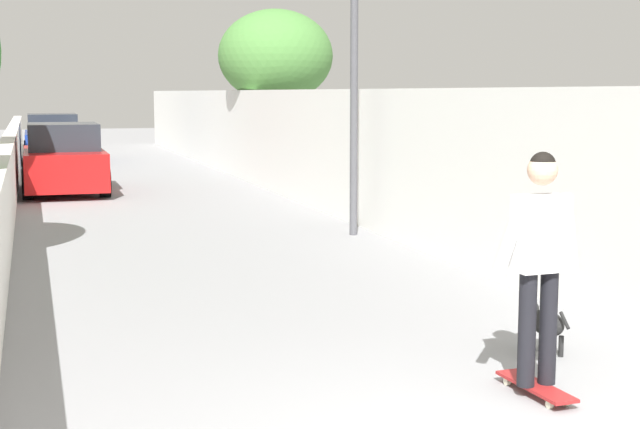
# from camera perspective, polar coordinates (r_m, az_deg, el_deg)

# --- Properties ---
(ground_plane) EXTENTS (80.00, 80.00, 0.00)m
(ground_plane) POSITION_cam_1_polar(r_m,az_deg,el_deg) (19.09, -9.86, 0.72)
(ground_plane) COLOR gray
(wall_left) EXTENTS (48.00, 0.30, 1.25)m
(wall_left) POSITION_cam_1_polar(r_m,az_deg,el_deg) (16.89, -18.79, 1.68)
(wall_left) COLOR silver
(wall_left) RESTS_ON ground
(fence_right) EXTENTS (48.00, 0.30, 2.28)m
(fence_right) POSITION_cam_1_polar(r_m,az_deg,el_deg) (17.67, 0.30, 4.00)
(fence_right) COLOR white
(fence_right) RESTS_ON ground
(tree_right_far) EXTENTS (3.00, 3.00, 4.37)m
(tree_right_far) POSITION_cam_1_polar(r_m,az_deg,el_deg) (24.62, -2.75, 9.69)
(tree_right_far) COLOR brown
(tree_right_far) RESTS_ON ground
(lamp_post) EXTENTS (0.36, 0.36, 4.76)m
(lamp_post) POSITION_cam_1_polar(r_m,az_deg,el_deg) (14.45, 2.12, 11.44)
(lamp_post) COLOR #4C4C51
(lamp_post) RESTS_ON ground
(skateboard) EXTENTS (0.81, 0.24, 0.08)m
(skateboard) POSITION_cam_1_polar(r_m,az_deg,el_deg) (7.14, 13.10, -10.25)
(skateboard) COLOR maroon
(skateboard) RESTS_ON ground
(person_skateboarder) EXTENTS (0.24, 0.71, 1.72)m
(person_skateboarder) POSITION_cam_1_polar(r_m,az_deg,el_deg) (6.90, 13.36, -2.11)
(person_skateboarder) COLOR black
(person_skateboarder) RESTS_ON skateboard
(dog) EXTENTS (1.30, 0.79, 1.06)m
(dog) POSITION_cam_1_polar(r_m,az_deg,el_deg) (8.23, 13.62, -6.40)
(dog) COLOR black
(dog) RESTS_ON ground
(car_near) EXTENTS (3.89, 1.80, 1.54)m
(car_near) POSITION_cam_1_polar(r_m,az_deg,el_deg) (21.43, -15.45, 3.21)
(car_near) COLOR #B71414
(car_near) RESTS_ON ground
(car_far) EXTENTS (4.18, 1.80, 1.54)m
(car_far) POSITION_cam_1_polar(r_m,az_deg,el_deg) (31.14, -16.08, 4.45)
(car_far) COLOR navy
(car_far) RESTS_ON ground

